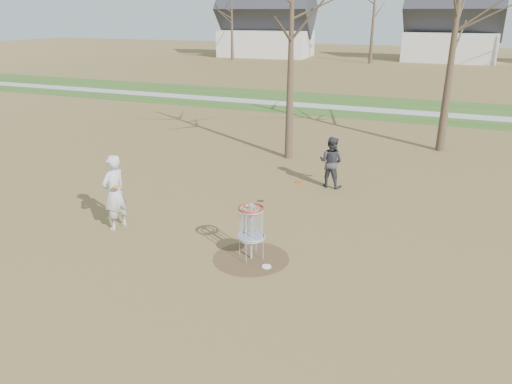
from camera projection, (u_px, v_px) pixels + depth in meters
ground at (251, 258)px, 11.78m from camera, size 160.00×160.00×0.00m
green_band at (388, 108)px, 30.01m from camera, size 160.00×8.00×0.01m
footpath at (385, 111)px, 29.13m from camera, size 160.00×1.50×0.01m
dirt_circle at (251, 258)px, 11.78m from camera, size 1.80×1.80×0.01m
player_standing at (114, 192)px, 13.09m from camera, size 0.59×0.81×2.03m
player_throwing at (331, 162)px, 16.33m from camera, size 0.90×0.75×1.69m
disc_grounded at (266, 267)px, 11.37m from camera, size 0.22×0.22×0.02m
discs_in_play at (215, 184)px, 13.20m from camera, size 4.23×2.87×0.23m
disc_golf_basket at (251, 223)px, 11.46m from camera, size 0.64×0.64×1.35m
bare_trees at (444, 13)px, 40.38m from camera, size 52.62×44.98×9.00m
houses_row at (475, 30)px, 54.65m from camera, size 56.51×10.01×7.26m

